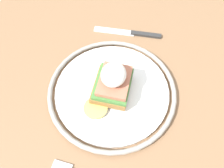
% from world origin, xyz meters
% --- Properties ---
extents(ground_plane, '(6.00, 6.00, 0.00)m').
position_xyz_m(ground_plane, '(0.00, 0.00, 0.00)').
color(ground_plane, '#9E9993').
extents(dining_table, '(0.89, 0.75, 0.77)m').
position_xyz_m(dining_table, '(0.00, 0.00, 0.63)').
color(dining_table, '#846042').
rests_on(dining_table, ground_plane).
extents(plate, '(0.28, 0.28, 0.02)m').
position_xyz_m(plate, '(-0.01, -0.01, 0.78)').
color(plate, white).
rests_on(plate, dining_table).
extents(sandwich, '(0.12, 0.08, 0.07)m').
position_xyz_m(sandwich, '(-0.01, -0.01, 0.81)').
color(sandwich, olive).
rests_on(sandwich, plate).
extents(knife, '(0.02, 0.18, 0.01)m').
position_xyz_m(knife, '(0.17, -0.03, 0.77)').
color(knife, '#2D2D2D').
rests_on(knife, dining_table).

